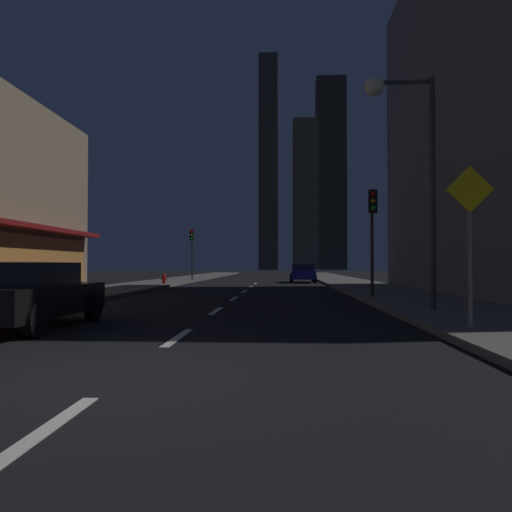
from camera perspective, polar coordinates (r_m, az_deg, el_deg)
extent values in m
cube|color=black|center=(37.80, 0.18, -3.26)|extent=(78.00, 136.00, 0.10)
cube|color=#605E59|center=(38.07, 10.77, -3.03)|extent=(4.00, 76.00, 0.15)
cube|color=#605E59|center=(38.80, -10.22, -3.00)|extent=(4.00, 76.00, 0.15)
cube|color=silver|center=(4.44, -25.14, -19.23)|extent=(0.16, 2.20, 0.01)
cube|color=silver|center=(9.25, -9.43, -9.71)|extent=(0.16, 2.20, 0.01)
cube|color=silver|center=(14.33, -4.85, -6.64)|extent=(0.16, 2.20, 0.01)
cube|color=silver|center=(19.47, -2.70, -5.16)|extent=(0.16, 2.20, 0.01)
cube|color=silver|center=(24.64, -1.45, -4.30)|extent=(0.16, 2.20, 0.01)
cube|color=silver|center=(29.82, -0.64, -3.74)|extent=(0.16, 2.20, 0.01)
cube|color=silver|center=(35.00, -0.07, -3.34)|extent=(0.16, 2.20, 0.01)
cube|color=#3F3C2F|center=(128.94, 1.52, 11.21)|extent=(5.13, 5.27, 57.61)
cube|color=#524E3D|center=(134.61, 5.99, 7.35)|extent=(7.04, 6.93, 42.12)
cube|color=#333026|center=(135.97, 9.04, 9.75)|extent=(8.23, 6.61, 53.73)
cube|color=black|center=(11.59, -25.77, -4.83)|extent=(1.80, 4.20, 0.65)
cube|color=black|center=(11.39, -26.23, -2.08)|extent=(1.64, 2.00, 0.55)
cylinder|color=black|center=(13.26, -26.17, -5.53)|extent=(0.22, 0.68, 0.68)
cylinder|color=black|center=(12.49, -19.08, -5.87)|extent=(0.22, 0.68, 0.68)
cylinder|color=black|center=(9.97, -25.25, -7.06)|extent=(0.22, 0.68, 0.68)
sphere|color=white|center=(13.65, -23.61, -4.05)|extent=(0.18, 0.18, 0.18)
sphere|color=white|center=(13.19, -19.33, -4.19)|extent=(0.18, 0.18, 0.18)
cube|color=navy|center=(37.16, 5.68, -2.26)|extent=(1.80, 4.20, 0.65)
cube|color=black|center=(36.95, 5.69, -1.40)|extent=(1.64, 2.00, 0.55)
cylinder|color=black|center=(38.54, 4.28, -2.63)|extent=(0.22, 0.68, 0.68)
cylinder|color=black|center=(38.61, 6.90, -2.62)|extent=(0.22, 0.68, 0.68)
cylinder|color=black|center=(35.74, 4.37, -2.75)|extent=(0.22, 0.68, 0.68)
cylinder|color=black|center=(35.82, 7.19, -2.75)|extent=(0.22, 0.68, 0.68)
sphere|color=white|center=(39.19, 4.75, -2.13)|extent=(0.18, 0.18, 0.18)
sphere|color=white|center=(39.24, 6.36, -2.12)|extent=(0.18, 0.18, 0.18)
cylinder|color=red|center=(32.03, -11.08, -2.78)|extent=(0.22, 0.22, 0.55)
sphere|color=red|center=(32.02, -11.08, -2.29)|extent=(0.21, 0.21, 0.21)
cylinder|color=red|center=(32.04, -11.08, -3.22)|extent=(0.30, 0.30, 0.06)
cylinder|color=red|center=(32.07, -11.36, -2.73)|extent=(0.10, 0.10, 0.10)
cylinder|color=red|center=(31.99, -10.80, -2.74)|extent=(0.10, 0.10, 0.10)
cylinder|color=#2D2D2D|center=(18.95, 13.87, 1.55)|extent=(0.12, 0.12, 4.20)
cube|color=black|center=(18.89, 13.96, 6.43)|extent=(0.32, 0.24, 0.90)
sphere|color=red|center=(18.80, 14.03, 7.32)|extent=(0.18, 0.18, 0.18)
sphere|color=#F2B20C|center=(18.76, 14.03, 6.48)|extent=(0.18, 0.18, 0.18)
sphere|color=#19D833|center=(18.73, 14.04, 5.63)|extent=(0.18, 0.18, 0.18)
cylinder|color=#2D2D2D|center=(39.51, -7.73, 0.18)|extent=(0.12, 0.12, 4.20)
cube|color=black|center=(39.38, -7.78, 2.52)|extent=(0.32, 0.24, 0.90)
sphere|color=red|center=(39.27, -7.82, 2.94)|extent=(0.18, 0.18, 0.18)
sphere|color=#F2B20C|center=(39.25, -7.82, 2.53)|extent=(0.18, 0.18, 0.18)
sphere|color=#19D833|center=(39.24, -7.82, 2.12)|extent=(0.18, 0.18, 0.18)
cylinder|color=#38383D|center=(14.16, 20.61, 7.13)|extent=(0.16, 0.16, 6.50)
cylinder|color=#38383D|center=(14.73, 17.38, 19.46)|extent=(1.60, 0.12, 0.12)
sphere|color=#FCF7CC|center=(14.53, 14.14, 19.32)|extent=(0.56, 0.56, 0.56)
cylinder|color=slate|center=(9.94, 24.49, -1.25)|extent=(0.08, 0.08, 2.40)
cube|color=yellow|center=(10.01, 24.48, 7.36)|extent=(0.91, 0.03, 0.91)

